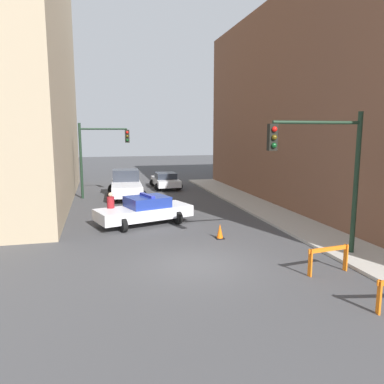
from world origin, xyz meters
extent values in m
plane|color=#424244|center=(0.00, 0.00, 0.00)|extent=(120.00, 120.00, 0.00)
cube|color=#B2ADA3|center=(6.20, 0.00, 0.06)|extent=(2.40, 44.00, 0.12)
cube|color=brown|center=(13.40, 8.00, 6.37)|extent=(12.00, 28.00, 12.73)
cylinder|color=black|center=(5.90, -0.46, 2.72)|extent=(0.18, 0.18, 5.20)
cylinder|color=black|center=(4.20, -0.46, 4.92)|extent=(3.40, 0.12, 0.12)
cube|color=black|center=(2.50, -0.46, 4.42)|extent=(0.30, 0.22, 0.90)
sphere|color=red|center=(2.50, -0.61, 4.69)|extent=(0.18, 0.18, 0.18)
sphere|color=#4C3D0C|center=(2.50, -0.61, 4.42)|extent=(0.18, 0.18, 0.18)
sphere|color=#0C4219|center=(2.50, -0.61, 4.15)|extent=(0.18, 0.18, 0.18)
cylinder|color=black|center=(-4.40, 14.72, 2.60)|extent=(0.18, 0.18, 5.20)
cylinder|color=black|center=(-2.80, 14.72, 4.80)|extent=(3.20, 0.12, 0.12)
cube|color=black|center=(-1.20, 14.72, 4.30)|extent=(0.30, 0.22, 0.90)
sphere|color=red|center=(-1.20, 14.58, 4.57)|extent=(0.18, 0.18, 0.18)
sphere|color=#4C3D0C|center=(-1.20, 14.58, 4.30)|extent=(0.18, 0.18, 0.18)
sphere|color=#0C4219|center=(-1.20, 14.58, 4.03)|extent=(0.18, 0.18, 0.18)
cube|color=white|center=(-1.11, 6.19, 0.60)|extent=(5.04, 3.23, 0.55)
cube|color=navy|center=(-0.93, 6.25, 1.14)|extent=(2.38, 2.16, 0.52)
cylinder|color=black|center=(-2.23, 4.93, 0.33)|extent=(0.42, 0.70, 0.66)
cylinder|color=black|center=(-2.76, 6.55, 0.33)|extent=(0.42, 0.70, 0.66)
cylinder|color=black|center=(0.54, 5.84, 0.33)|extent=(0.42, 0.70, 0.66)
cylinder|color=black|center=(0.01, 7.46, 0.33)|extent=(0.42, 0.70, 0.66)
cube|color=#2633BF|center=(-0.93, 6.25, 1.46)|extent=(0.62, 1.38, 0.12)
cube|color=silver|center=(-1.40, 14.14, 0.75)|extent=(2.23, 5.48, 0.70)
cube|color=#2D333D|center=(-1.35, 15.21, 1.50)|extent=(1.91, 1.81, 0.80)
cylinder|color=black|center=(-2.24, 15.85, 0.40)|extent=(0.81, 0.29, 0.80)
cylinder|color=black|center=(-0.41, 15.77, 0.40)|extent=(0.81, 0.29, 0.80)
cylinder|color=black|center=(-2.39, 12.50, 0.40)|extent=(0.81, 0.29, 0.80)
cylinder|color=black|center=(-0.55, 12.42, 0.40)|extent=(0.81, 0.29, 0.80)
cube|color=silver|center=(2.06, 18.00, 0.57)|extent=(1.80, 4.30, 0.52)
cube|color=#232833|center=(2.06, 17.83, 1.07)|extent=(1.59, 1.81, 0.48)
cylinder|color=black|center=(1.24, 19.33, 0.31)|extent=(0.62, 0.22, 0.62)
cylinder|color=black|center=(2.89, 19.33, 0.31)|extent=(0.62, 0.22, 0.62)
cylinder|color=black|center=(1.23, 16.67, 0.31)|extent=(0.62, 0.22, 0.62)
cylinder|color=black|center=(2.89, 16.67, 0.31)|extent=(0.62, 0.22, 0.62)
cylinder|color=#474C66|center=(-2.72, 6.39, 0.41)|extent=(0.31, 0.31, 0.82)
cylinder|color=maroon|center=(-2.72, 6.39, 1.13)|extent=(0.40, 0.40, 0.62)
sphere|color=tan|center=(-2.72, 6.39, 1.55)|extent=(0.25, 0.25, 0.22)
cube|color=orange|center=(3.55, -4.65, 0.45)|extent=(0.08, 0.17, 0.90)
cube|color=orange|center=(3.94, -1.89, 0.83)|extent=(1.59, 0.24, 0.14)
cube|color=orange|center=(3.23, -1.97, 0.45)|extent=(0.07, 0.16, 0.90)
cube|color=orange|center=(4.66, -1.80, 0.45)|extent=(0.07, 0.16, 0.90)
cube|color=black|center=(1.78, 2.84, 0.02)|extent=(0.36, 0.36, 0.04)
cone|color=#F2600C|center=(1.78, 2.84, 0.35)|extent=(0.28, 0.28, 0.62)
camera|label=1|loc=(-3.23, -12.16, 4.60)|focal=35.00mm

